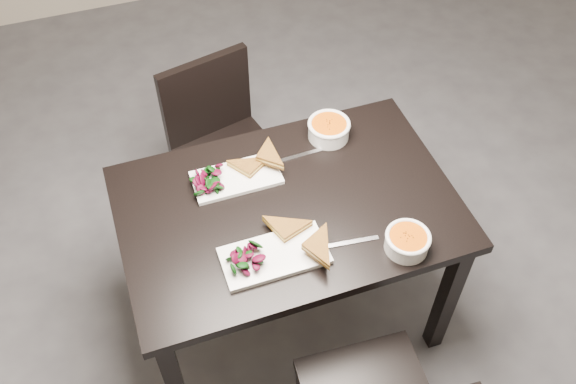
# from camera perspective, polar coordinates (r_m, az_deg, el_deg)

# --- Properties ---
(ground) EXTENTS (5.00, 5.00, 0.00)m
(ground) POSITION_cam_1_polar(r_m,az_deg,el_deg) (3.01, 4.39, -6.07)
(ground) COLOR #47474C
(ground) RESTS_ON ground
(table) EXTENTS (1.20, 0.80, 0.75)m
(table) POSITION_cam_1_polar(r_m,az_deg,el_deg) (2.31, 0.00, -2.72)
(table) COLOR black
(table) RESTS_ON ground
(chair_far) EXTENTS (0.50, 0.50, 0.85)m
(chair_far) POSITION_cam_1_polar(r_m,az_deg,el_deg) (2.85, -6.10, 4.79)
(chair_far) COLOR black
(chair_far) RESTS_ON ground
(plate_near) EXTENTS (0.35, 0.18, 0.02)m
(plate_near) POSITION_cam_1_polar(r_m,az_deg,el_deg) (2.09, -1.24, -5.81)
(plate_near) COLOR white
(plate_near) RESTS_ON table
(sandwich_near) EXTENTS (0.21, 0.18, 0.06)m
(sandwich_near) POSITION_cam_1_polar(r_m,az_deg,el_deg) (2.08, 0.31, -4.42)
(sandwich_near) COLOR #92641E
(sandwich_near) RESTS_ON plate_near
(salad_near) EXTENTS (0.11, 0.10, 0.05)m
(salad_near) POSITION_cam_1_polar(r_m,az_deg,el_deg) (2.05, -3.92, -6.03)
(salad_near) COLOR black
(salad_near) RESTS_ON plate_near
(soup_bowl_near) EXTENTS (0.15, 0.15, 0.07)m
(soup_bowl_near) POSITION_cam_1_polar(r_m,az_deg,el_deg) (2.13, 10.79, -4.38)
(soup_bowl_near) COLOR white
(soup_bowl_near) RESTS_ON table
(cutlery_near) EXTENTS (0.18, 0.04, 0.00)m
(cutlery_near) POSITION_cam_1_polar(r_m,az_deg,el_deg) (2.15, 5.92, -4.52)
(cutlery_near) COLOR silver
(cutlery_near) RESTS_ON table
(plate_far) EXTENTS (0.32, 0.16, 0.02)m
(plate_far) POSITION_cam_1_polar(r_m,az_deg,el_deg) (2.32, -4.72, 1.29)
(plate_far) COLOR white
(plate_far) RESTS_ON table
(sandwich_far) EXTENTS (0.20, 0.19, 0.05)m
(sandwich_far) POSITION_cam_1_polar(r_m,az_deg,el_deg) (2.29, -3.11, 2.00)
(sandwich_far) COLOR #92641E
(sandwich_far) RESTS_ON plate_far
(salad_far) EXTENTS (0.10, 0.09, 0.04)m
(salad_far) POSITION_cam_1_polar(r_m,az_deg,el_deg) (2.28, -7.17, 1.17)
(salad_far) COLOR black
(salad_far) RESTS_ON plate_far
(soup_bowl_far) EXTENTS (0.17, 0.17, 0.07)m
(soup_bowl_far) POSITION_cam_1_polar(r_m,az_deg,el_deg) (2.45, 3.73, 5.77)
(soup_bowl_far) COLOR white
(soup_bowl_far) RESTS_ON table
(cutlery_far) EXTENTS (0.18, 0.02, 0.00)m
(cutlery_far) POSITION_cam_1_polar(r_m,az_deg,el_deg) (2.40, 1.09, 3.34)
(cutlery_far) COLOR silver
(cutlery_far) RESTS_ON table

